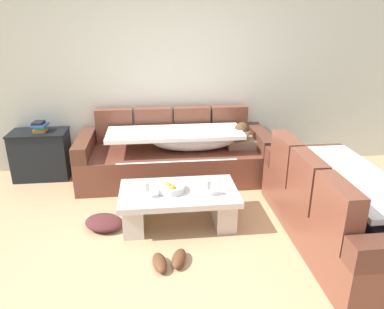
# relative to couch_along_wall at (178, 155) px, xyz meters

# --- Properties ---
(ground_plane) EXTENTS (14.00, 14.00, 0.00)m
(ground_plane) POSITION_rel_couch_along_wall_xyz_m (-0.02, -1.63, -0.33)
(ground_plane) COLOR tan
(back_wall) EXTENTS (9.00, 0.10, 2.70)m
(back_wall) POSITION_rel_couch_along_wall_xyz_m (-0.02, 0.52, 1.02)
(back_wall) COLOR beige
(back_wall) RESTS_ON ground_plane
(couch_along_wall) EXTENTS (2.46, 0.92, 0.88)m
(couch_along_wall) POSITION_rel_couch_along_wall_xyz_m (0.00, 0.00, 0.00)
(couch_along_wall) COLOR brown
(couch_along_wall) RESTS_ON ground_plane
(couch_near_window) EXTENTS (0.92, 2.04, 0.88)m
(couch_near_window) POSITION_rel_couch_along_wall_xyz_m (1.42, -1.63, 0.01)
(couch_near_window) COLOR brown
(couch_near_window) RESTS_ON ground_plane
(coffee_table) EXTENTS (1.20, 0.68, 0.38)m
(coffee_table) POSITION_rel_couch_along_wall_xyz_m (-0.08, -1.15, -0.09)
(coffee_table) COLOR beige
(coffee_table) RESTS_ON ground_plane
(fruit_bowl) EXTENTS (0.28, 0.28, 0.10)m
(fruit_bowl) POSITION_rel_couch_along_wall_xyz_m (-0.16, -1.17, 0.09)
(fruit_bowl) COLOR silver
(fruit_bowl) RESTS_ON coffee_table
(wine_glass_near_left) EXTENTS (0.07, 0.07, 0.17)m
(wine_glass_near_left) POSITION_rel_couch_along_wall_xyz_m (-0.40, -1.27, 0.17)
(wine_glass_near_left) COLOR silver
(wine_glass_near_left) RESTS_ON coffee_table
(wine_glass_near_right) EXTENTS (0.07, 0.07, 0.17)m
(wine_glass_near_right) POSITION_rel_couch_along_wall_xyz_m (0.19, -1.29, 0.17)
(wine_glass_near_right) COLOR silver
(wine_glass_near_right) RESTS_ON coffee_table
(open_magazine) EXTENTS (0.28, 0.21, 0.01)m
(open_magazine) POSITION_rel_couch_along_wall_xyz_m (0.18, -1.20, 0.06)
(open_magazine) COLOR white
(open_magazine) RESTS_ON coffee_table
(side_cabinet) EXTENTS (0.72, 0.44, 0.64)m
(side_cabinet) POSITION_rel_couch_along_wall_xyz_m (-1.80, 0.22, -0.01)
(side_cabinet) COLOR black
(side_cabinet) RESTS_ON ground_plane
(book_stack_on_cabinet) EXTENTS (0.19, 0.22, 0.13)m
(book_stack_on_cabinet) POSITION_rel_couch_along_wall_xyz_m (-1.77, 0.23, 0.38)
(book_stack_on_cabinet) COLOR #B76623
(book_stack_on_cabinet) RESTS_ON side_cabinet
(pair_of_shoes) EXTENTS (0.34, 0.33, 0.09)m
(pair_of_shoes) POSITION_rel_couch_along_wall_xyz_m (-0.22, -1.83, -0.28)
(pair_of_shoes) COLOR #59331E
(pair_of_shoes) RESTS_ON ground_plane
(crumpled_garment) EXTENTS (0.50, 0.47, 0.12)m
(crumpled_garment) POSITION_rel_couch_along_wall_xyz_m (-0.85, -1.16, -0.27)
(crumpled_garment) COLOR #4C2323
(crumpled_garment) RESTS_ON ground_plane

